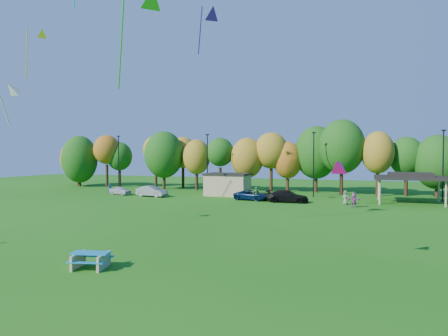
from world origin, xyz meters
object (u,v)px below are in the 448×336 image
(picnic_table, at_px, (91,259))
(car_b, at_px, (152,191))
(car_a, at_px, (120,191))
(car_c, at_px, (252,195))
(car_d, at_px, (288,196))

(picnic_table, xyz_separation_m, car_b, (-15.11, 32.18, 0.27))
(car_b, bearing_deg, car_a, 90.15)
(car_b, distance_m, car_c, 14.50)
(picnic_table, xyz_separation_m, car_c, (-0.63, 32.91, 0.16))
(car_b, distance_m, car_d, 19.33)
(car_b, bearing_deg, car_c, -80.08)
(car_b, relative_size, car_c, 0.99)
(car_b, relative_size, car_d, 0.89)
(picnic_table, xyz_separation_m, car_d, (4.22, 32.14, 0.26))
(car_b, height_order, car_c, car_b)
(picnic_table, height_order, car_a, car_a)
(car_a, xyz_separation_m, car_b, (5.73, -0.70, 0.13))
(car_d, bearing_deg, car_c, 77.71)
(car_c, height_order, car_d, car_d)
(car_c, relative_size, car_d, 0.91)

